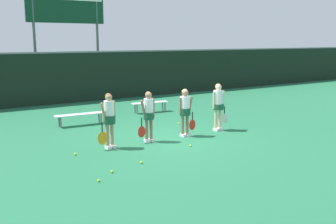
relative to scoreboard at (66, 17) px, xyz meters
name	(u,v)px	position (x,y,z in m)	size (l,w,h in m)	color
ground_plane	(168,139)	(-0.22, -10.14, -4.39)	(140.00, 140.00, 0.00)	#216642
fence_windscreen	(72,77)	(-0.22, -1.09, -3.06)	(60.00, 0.08, 2.64)	black
scoreboard	(66,17)	(0.00, 0.00, 0.00)	(4.19, 0.15, 5.57)	#515156
bench_courtside	(80,115)	(-1.88, -6.55, -4.01)	(1.93, 0.48, 0.44)	silver
bench_far	(150,104)	(1.73, -5.68, -4.00)	(1.70, 0.55, 0.46)	silver
player_0	(109,116)	(-2.33, -10.14, -3.41)	(0.64, 0.36, 1.68)	tan
player_1	(148,113)	(-0.95, -10.12, -3.44)	(0.62, 0.34, 1.63)	#8C664C
player_2	(185,108)	(0.46, -10.15, -3.44)	(0.64, 0.37, 1.61)	#8C664C
player_3	(218,103)	(1.96, -10.09, -3.38)	(0.68, 0.41, 1.70)	beige
tennis_ball_0	(191,146)	(-0.18, -11.34, -4.36)	(0.06, 0.06, 0.06)	#CCE033
tennis_ball_1	(75,154)	(-3.46, -10.27, -4.36)	(0.07, 0.07, 0.07)	#CCE033
tennis_ball_2	(179,123)	(1.37, -8.46, -4.36)	(0.07, 0.07, 0.07)	#CCE033
tennis_ball_3	(99,181)	(-3.76, -12.61, -4.36)	(0.06, 0.06, 0.06)	#CCE033
tennis_ball_4	(141,162)	(-2.26, -11.97, -4.36)	(0.07, 0.07, 0.07)	#CCE033
tennis_ball_5	(112,172)	(-3.23, -12.22, -4.36)	(0.07, 0.07, 0.07)	#CCE033
tennis_ball_6	(216,122)	(2.76, -9.04, -4.36)	(0.07, 0.07, 0.07)	#CCE033
tennis_ball_7	(226,121)	(3.22, -9.13, -4.36)	(0.07, 0.07, 0.07)	#CCE033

